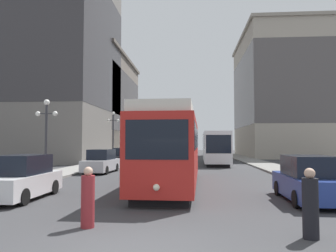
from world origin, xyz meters
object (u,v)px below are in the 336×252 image
(parked_car_left_far, at_px, (101,162))
(pedestrian_crossing_far, at_px, (88,199))
(parked_car_left_near, at_px, (21,179))
(parked_car_left_mid, at_px, (123,157))
(pedestrian_crossing_near, at_px, (310,206))
(lamp_post_left_far, at_px, (113,129))
(parked_car_right_far, at_px, (308,180))
(transit_bus, at_px, (215,146))
(lamp_post_left_near, at_px, (46,126))
(streetcar, at_px, (173,147))

(parked_car_left_far, height_order, pedestrian_crossing_far, parked_car_left_far)
(parked_car_left_near, xyz_separation_m, parked_car_left_mid, (0.00, 19.90, 0.00))
(pedestrian_crossing_near, height_order, lamp_post_left_far, lamp_post_left_far)
(parked_car_right_far, bearing_deg, pedestrian_crossing_near, 73.06)
(parked_car_right_far, height_order, lamp_post_left_far, lamp_post_left_far)
(transit_bus, xyz_separation_m, parked_car_right_far, (2.04, -22.70, -1.10))
(parked_car_right_far, xyz_separation_m, lamp_post_left_near, (-13.59, 6.12, 2.55))
(pedestrian_crossing_far, distance_m, lamp_post_left_near, 12.53)
(streetcar, height_order, parked_car_left_near, streetcar)
(parked_car_right_far, bearing_deg, streetcar, -35.46)
(parked_car_left_mid, relative_size, pedestrian_crossing_near, 2.73)
(pedestrian_crossing_near, bearing_deg, parked_car_left_mid, 18.75)
(pedestrian_crossing_near, relative_size, pedestrian_crossing_far, 1.03)
(pedestrian_crossing_far, xyz_separation_m, lamp_post_left_near, (-6.13, 10.62, 2.62))
(parked_car_left_mid, distance_m, parked_car_left_far, 7.93)
(transit_bus, bearing_deg, streetcar, -99.90)
(parked_car_left_near, relative_size, pedestrian_crossing_near, 2.56)
(streetcar, relative_size, pedestrian_crossing_near, 7.59)
(streetcar, relative_size, transit_bus, 1.11)
(parked_car_left_mid, distance_m, lamp_post_left_far, 5.08)
(parked_car_right_far, bearing_deg, parked_car_left_mid, -57.70)
(parked_car_left_near, xyz_separation_m, lamp_post_left_near, (-1.90, 6.35, 2.55))
(streetcar, bearing_deg, parked_car_left_near, -141.87)
(parked_car_left_near, distance_m, lamp_post_left_near, 7.10)
(parked_car_left_near, relative_size, parked_car_left_far, 0.93)
(pedestrian_crossing_near, distance_m, lamp_post_left_far, 30.91)
(streetcar, height_order, transit_bus, streetcar)
(parked_car_right_far, xyz_separation_m, parked_car_left_far, (-11.69, 11.75, 0.00))
(streetcar, height_order, pedestrian_crossing_near, streetcar)
(parked_car_left_mid, height_order, parked_car_left_far, same)
(parked_car_right_far, bearing_deg, parked_car_left_far, -43.56)
(parked_car_left_near, bearing_deg, parked_car_left_mid, 89.50)
(parked_car_left_mid, xyz_separation_m, lamp_post_left_near, (-1.90, -13.55, 2.55))
(parked_car_left_mid, bearing_deg, streetcar, -68.04)
(parked_car_right_far, distance_m, lamp_post_left_near, 15.12)
(transit_bus, relative_size, pedestrian_crossing_far, 7.04)
(transit_bus, distance_m, pedestrian_crossing_far, 27.76)
(pedestrian_crossing_near, xyz_separation_m, pedestrian_crossing_far, (-5.75, 0.63, -0.02))
(pedestrian_crossing_far, bearing_deg, parked_car_right_far, 156.34)
(parked_car_left_near, relative_size, lamp_post_left_near, 0.90)
(lamp_post_left_near, bearing_deg, pedestrian_crossing_far, -60.02)
(parked_car_right_far, relative_size, pedestrian_crossing_far, 2.77)
(pedestrian_crossing_far, bearing_deg, parked_car_left_far, -130.14)
(transit_bus, relative_size, lamp_post_left_near, 2.41)
(lamp_post_left_near, relative_size, lamp_post_left_far, 0.85)
(parked_car_left_near, height_order, pedestrian_crossing_far, parked_car_left_near)
(lamp_post_left_near, xyz_separation_m, lamp_post_left_far, (0.00, 17.13, 0.51))
(transit_bus, height_order, parked_car_left_far, transit_bus)
(transit_bus, height_order, pedestrian_crossing_far, transit_bus)
(transit_bus, height_order, parked_car_right_far, transit_bus)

